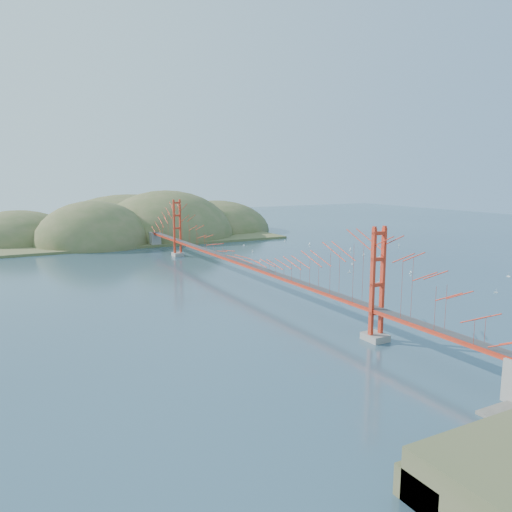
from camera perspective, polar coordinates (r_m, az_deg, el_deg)
name	(u,v)px	position (r m, az deg, el deg)	size (l,w,h in m)	color
ground	(243,284)	(77.06, -1.49, -3.21)	(320.00, 320.00, 0.00)	#2A4354
bridge	(242,239)	(76.01, -1.57, 1.98)	(2.20, 94.40, 12.00)	gray
far_headlands	(139,235)	(141.43, -13.24, 2.30)	(84.00, 58.00, 25.00)	olive
sailboat_3	(253,252)	(107.98, -0.40, 0.51)	(0.66, 0.66, 0.70)	white
sailboat_1	(379,282)	(80.19, 13.88, -2.87)	(0.70, 0.70, 0.74)	white
sailboat_6	(496,292)	(79.17, 25.73, -3.70)	(0.55, 0.55, 0.59)	white
sailboat_2	(411,273)	(88.98, 17.27, -1.84)	(0.50, 0.40, 0.59)	white
sailboat_12	(244,245)	(117.96, -1.39, 1.25)	(0.50, 0.48, 0.57)	white
sailboat_7	(364,255)	(106.33, 12.22, 0.14)	(0.48, 0.39, 0.55)	white
sailboat_8	(350,250)	(112.72, 10.73, 0.72)	(0.65, 0.63, 0.73)	white
sailboat_17	(310,244)	(119.97, 6.14, 1.34)	(0.63, 0.59, 0.71)	white
sailboat_15	(285,241)	(125.80, 3.34, 1.74)	(0.44, 0.51, 0.58)	white
sailboat_9	(399,246)	(121.91, 16.01, 1.16)	(0.70, 0.70, 0.73)	white
sailboat_16	(349,272)	(87.12, 10.61, -1.80)	(0.57, 0.57, 0.61)	white
sailboat_4	(352,264)	(95.36, 10.94, -0.86)	(0.44, 0.49, 0.55)	white
sailboat_14	(380,257)	(104.65, 13.96, -0.06)	(0.44, 0.53, 0.61)	white
sailboat_5	(509,276)	(92.40, 26.92, -2.02)	(0.53, 0.61, 0.70)	white
sailboat_10	(388,312)	(63.36, 14.83, -6.16)	(0.58, 0.58, 0.65)	white
sailboat_extra_0	(260,261)	(96.69, 0.48, -0.54)	(0.42, 0.51, 0.60)	white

